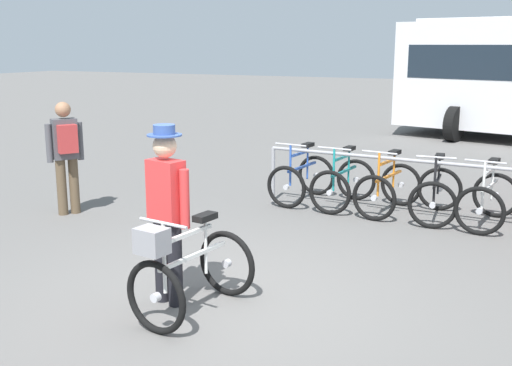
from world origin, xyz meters
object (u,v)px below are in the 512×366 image
object	(u,v)px
racked_bike_blue	(302,179)
pedestrian_with_backpack	(66,151)
racked_bike_orange	(388,189)
featured_bicycle	(187,270)
racked_bike_teal	(344,183)
racked_bike_black	(436,194)
racked_bike_white	(488,200)
person_with_featured_bike	(167,208)

from	to	relation	value
racked_bike_blue	pedestrian_with_backpack	size ratio (longest dim) A/B	0.71
racked_bike_orange	pedestrian_with_backpack	bearing A→B (deg)	-153.50
featured_bicycle	racked_bike_blue	bearing A→B (deg)	98.32
racked_bike_teal	racked_bike_black	world-z (taller)	same
racked_bike_blue	racked_bike_teal	world-z (taller)	same
racked_bike_blue	racked_bike_orange	xyz separation A→B (m)	(1.40, -0.09, -0.00)
racked_bike_white	pedestrian_with_backpack	world-z (taller)	pedestrian_with_backpack
racked_bike_teal	featured_bicycle	bearing A→B (deg)	-90.63
racked_bike_teal	racked_bike_blue	bearing A→B (deg)	176.14
person_with_featured_bike	racked_bike_black	bearing A→B (deg)	66.69
racked_bike_white	person_with_featured_bike	bearing A→B (deg)	-121.28
featured_bicycle	person_with_featured_bike	size ratio (longest dim) A/B	0.71
featured_bicycle	pedestrian_with_backpack	world-z (taller)	pedestrian_with_backpack
racked_bike_blue	racked_bike_black	bearing A→B (deg)	-3.86
racked_bike_white	pedestrian_with_backpack	xyz separation A→B (m)	(-5.58, -1.99, 0.57)
racked_bike_teal	racked_bike_orange	xyz separation A→B (m)	(0.70, -0.05, -0.00)
racked_bike_orange	featured_bicycle	world-z (taller)	same
racked_bike_teal	racked_bike_white	xyz separation A→B (m)	(2.10, -0.14, -0.00)
racked_bike_black	racked_bike_white	world-z (taller)	same
racked_bike_black	racked_bike_white	xyz separation A→B (m)	(0.70, -0.05, -0.00)
person_with_featured_bike	pedestrian_with_backpack	bearing A→B (deg)	146.27
racked_bike_blue	racked_bike_white	xyz separation A→B (m)	(2.79, -0.19, -0.00)
racked_bike_white	pedestrian_with_backpack	size ratio (longest dim) A/B	0.72
racked_bike_blue	person_with_featured_bike	xyz separation A→B (m)	(0.32, -4.26, 0.58)
person_with_featured_bike	racked_bike_teal	bearing A→B (deg)	84.90
person_with_featured_bike	racked_bike_white	bearing A→B (deg)	58.72
racked_bike_blue	pedestrian_with_backpack	xyz separation A→B (m)	(-2.79, -2.18, 0.57)
racked_bike_white	featured_bicycle	world-z (taller)	same
racked_bike_blue	featured_bicycle	xyz separation A→B (m)	(0.65, -4.44, 0.08)
pedestrian_with_backpack	racked_bike_teal	bearing A→B (deg)	31.47
racked_bike_white	person_with_featured_bike	xyz separation A→B (m)	(-2.47, -4.07, 0.58)
pedestrian_with_backpack	racked_bike_orange	bearing A→B (deg)	26.50
racked_bike_blue	racked_bike_black	distance (m)	2.10
person_with_featured_bike	pedestrian_with_backpack	world-z (taller)	person_with_featured_bike
racked_bike_white	racked_bike_orange	bearing A→B (deg)	176.14
racked_bike_blue	featured_bicycle	world-z (taller)	same
racked_bike_teal	featured_bicycle	distance (m)	4.40
racked_bike_blue	racked_bike_teal	bearing A→B (deg)	-3.86
racked_bike_blue	pedestrian_with_backpack	bearing A→B (deg)	-141.96
racked_bike_orange	racked_bike_black	world-z (taller)	same
racked_bike_white	person_with_featured_bike	size ratio (longest dim) A/B	0.69
racked_bike_blue	racked_bike_white	bearing A→B (deg)	-3.86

